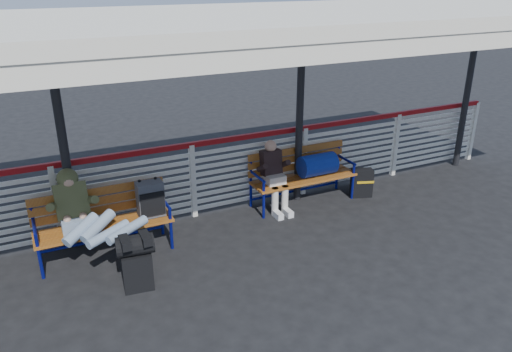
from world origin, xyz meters
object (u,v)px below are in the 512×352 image
bench_left (120,210)px  traveler_man (95,222)px  luggage_stack (137,260)px  suitcase_side (362,183)px  companion_person (274,175)px  bench_right (310,167)px

bench_left → traveler_man: size_ratio=1.10×
luggage_stack → suitcase_side: luggage_stack is taller
companion_person → suitcase_side: (1.60, -0.20, -0.35)m
luggage_stack → bench_right: 3.47m
bench_left → companion_person: bearing=4.9°
bench_left → companion_person: companion_person is taller
luggage_stack → bench_left: bench_left is taller
bench_left → bench_right: bearing=4.4°
luggage_stack → bench_right: bench_right is taller
luggage_stack → companion_person: size_ratio=0.64×
luggage_stack → suitcase_side: size_ratio=1.50×
bench_left → companion_person: size_ratio=1.57×
luggage_stack → companion_person: companion_person is taller
luggage_stack → bench_right: bearing=28.9°
luggage_stack → bench_left: bearing=95.0°
bench_right → traveler_man: 3.61m
bench_left → luggage_stack: bearing=-92.3°
bench_right → suitcase_side: (0.91, -0.23, -0.36)m
suitcase_side → luggage_stack: bearing=-146.5°
suitcase_side → companion_person: bearing=-167.7°
bench_left → suitcase_side: bearing=0.2°
traveler_man → companion_person: (2.88, 0.55, -0.08)m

